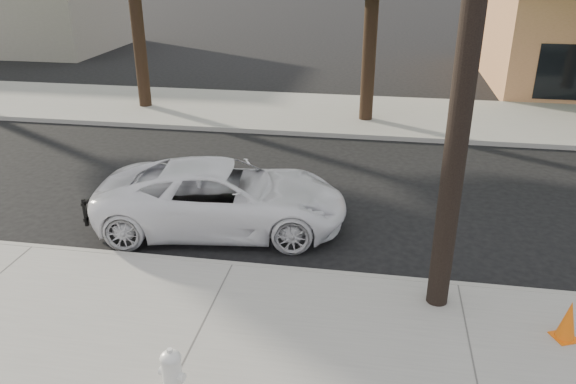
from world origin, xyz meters
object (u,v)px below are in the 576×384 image
Objects in this scene: police_cruiser at (223,197)px; traffic_cone at (568,321)px; utility_pole at (473,11)px; fire_hydrant at (172,375)px.

traffic_cone is at bearing -123.18° from police_cruiser.
utility_pole is at bearing -125.50° from police_cruiser.
fire_hydrant is at bearing -158.61° from traffic_cone.
police_cruiser reaches higher than fire_hydrant.
police_cruiser is at bearing 154.23° from traffic_cone.
fire_hydrant is (-3.50, -2.73, -4.21)m from utility_pole.
utility_pole is 12.92× the size of fire_hydrant.
fire_hydrant reaches higher than traffic_cone.
fire_hydrant is (0.72, -4.99, -0.23)m from police_cruiser.
traffic_cone is at bearing -19.98° from utility_pole.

